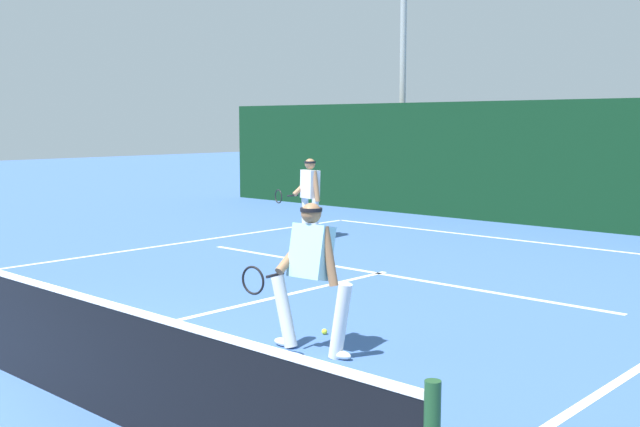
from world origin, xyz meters
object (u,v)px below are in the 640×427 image
player_near (310,271)px  player_far (310,194)px  tennis_ball (324,332)px  light_pole (403,25)px

player_near → player_far: bearing=-52.4°
tennis_ball → light_pole: (-7.34, 11.44, 5.07)m
light_pole → player_far: bearing=-70.5°
player_far → light_pole: bearing=-54.6°
player_near → light_pole: (-7.70, 12.05, 4.24)m
player_far → tennis_ball: (5.16, -5.25, -0.88)m
player_near → light_pole: 14.91m
player_near → player_far: (-5.51, 5.87, 0.05)m
player_far → light_pole: light_pole is taller
player_far → light_pole: size_ratio=0.20×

